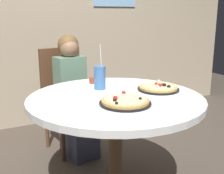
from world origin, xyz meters
TOP-DOWN VIEW (x-y plane):
  - dining_table at (0.00, 0.00)m, footprint 1.10×1.10m
  - chair_wooden at (-0.01, 0.99)m, footprint 0.46×0.46m
  - diner_child at (0.01, 0.81)m, footprint 0.31×0.43m
  - pizza_veggie at (-0.03, -0.17)m, footprint 0.30×0.30m
  - pizza_cheese at (0.33, 0.01)m, footprint 0.28×0.28m
  - soda_cup at (-0.01, 0.21)m, footprint 0.08×0.08m
  - sauce_bowl at (0.02, 0.39)m, footprint 0.07×0.07m

SIDE VIEW (x-z plane):
  - diner_child at x=0.01m, z-range -0.06..1.02m
  - chair_wooden at x=-0.01m, z-range 0.06..1.01m
  - dining_table at x=0.00m, z-range 0.26..1.01m
  - pizza_veggie at x=-0.03m, z-range 0.74..0.79m
  - pizza_cheese at x=0.33m, z-range 0.74..0.79m
  - sauce_bowl at x=0.02m, z-range 0.75..0.79m
  - soda_cup at x=-0.01m, z-range 0.68..0.99m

